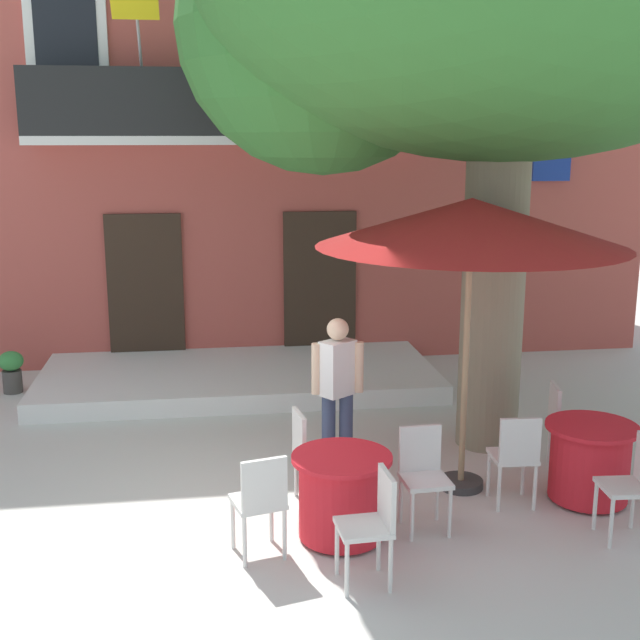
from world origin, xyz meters
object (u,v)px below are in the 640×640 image
object	(u,v)px
cafe_table_middle	(590,462)
ground_planter_left	(11,369)
cafe_chair_near_tree_0	(310,450)
cafe_chair_middle_1	(516,453)
cafe_chair_middle_2	(634,480)
cafe_umbrella	(471,224)
cafe_chair_near_tree_2	(373,520)
cafe_chair_middle_0	(564,421)
cafe_chair_near_tree_3	(423,471)
pedestrian_near_entrance	(337,387)
cafe_chair_near_tree_1	(261,499)
cafe_table_near_tree	(342,496)

from	to	relation	value
cafe_table_middle	ground_planter_left	bearing A→B (deg)	145.48
cafe_chair_near_tree_0	cafe_chair_middle_1	xyz separation A→B (m)	(1.88, -0.35, 0.00)
cafe_chair_middle_2	cafe_umbrella	distance (m)	2.66
ground_planter_left	cafe_chair_near_tree_2	bearing A→B (deg)	-54.52
cafe_chair_near_tree_0	cafe_umbrella	size ratio (longest dim) A/B	0.31
cafe_chair_middle_0	ground_planter_left	bearing A→B (deg)	150.75
cafe_table_middle	ground_planter_left	distance (m)	7.51
cafe_chair_middle_0	cafe_umbrella	distance (m)	2.41
cafe_chair_near_tree_3	cafe_umbrella	size ratio (longest dim) A/B	0.31
cafe_chair_middle_2	cafe_umbrella	xyz separation A→B (m)	(-1.13, 1.21, 2.08)
cafe_table_middle	ground_planter_left	world-z (taller)	cafe_table_middle
cafe_chair_middle_1	ground_planter_left	bearing A→B (deg)	141.73
cafe_umbrella	pedestrian_near_entrance	xyz separation A→B (m)	(-1.16, 0.50, -1.68)
cafe_chair_near_tree_0	cafe_chair_middle_1	world-z (taller)	same
cafe_chair_near_tree_1	cafe_chair_middle_0	world-z (taller)	same
cafe_chair_near_tree_3	cafe_umbrella	world-z (taller)	cafe_umbrella
cafe_table_middle	cafe_chair_middle_0	world-z (taller)	cafe_chair_middle_0
cafe_chair_near_tree_1	cafe_chair_near_tree_3	world-z (taller)	same
cafe_chair_middle_2	pedestrian_near_entrance	bearing A→B (deg)	143.25
cafe_table_near_tree	cafe_chair_middle_2	size ratio (longest dim) A/B	0.95
cafe_chair_near_tree_3	pedestrian_near_entrance	distance (m)	1.43
cafe_chair_near_tree_3	cafe_chair_middle_2	size ratio (longest dim) A/B	1.00
cafe_table_near_tree	cafe_chair_near_tree_1	xyz separation A→B (m)	(-0.71, -0.25, 0.14)
cafe_chair_near_tree_3	cafe_chair_middle_0	distance (m)	2.07
cafe_chair_middle_1	pedestrian_near_entrance	xyz separation A→B (m)	(-1.52, 0.99, 0.40)
ground_planter_left	cafe_chair_near_tree_3	bearing A→B (deg)	-45.47
cafe_chair_near_tree_3	cafe_chair_middle_2	world-z (taller)	same
cafe_chair_middle_2	cafe_chair_near_tree_3	bearing A→B (deg)	165.29
cafe_chair_near_tree_0	cafe_chair_middle_1	distance (m)	1.91
cafe_table_near_tree	cafe_chair_near_tree_1	bearing A→B (deg)	-160.40
cafe_chair_middle_2	cafe_chair_near_tree_1	bearing A→B (deg)	178.41
cafe_chair_middle_1	cafe_chair_near_tree_3	bearing A→B (deg)	-164.35
cafe_chair_near_tree_0	cafe_chair_near_tree_3	xyz separation A→B (m)	(0.92, -0.62, 0.00)
ground_planter_left	pedestrian_near_entrance	distance (m)	5.16
cafe_chair_near_tree_3	cafe_table_middle	distance (m)	1.74
cafe_table_near_tree	cafe_chair_near_tree_3	bearing A→B (deg)	8.63
cafe_chair_near_tree_2	cafe_chair_near_tree_1	bearing A→B (deg)	149.45
cafe_umbrella	cafe_chair_near_tree_2	bearing A→B (deg)	-127.24
cafe_chair_near_tree_0	cafe_table_near_tree	bearing A→B (deg)	-76.29
cafe_table_near_tree	cafe_table_middle	world-z (taller)	same
cafe_chair_near_tree_0	pedestrian_near_entrance	xyz separation A→B (m)	(0.36, 0.64, 0.40)
cafe_umbrella	cafe_chair_middle_0	bearing A→B (deg)	14.08
cafe_chair_near_tree_2	cafe_chair_near_tree_3	distance (m)	1.06
cafe_table_near_tree	cafe_table_middle	distance (m)	2.49
cafe_table_middle	cafe_chair_near_tree_2	bearing A→B (deg)	-153.62
cafe_chair_near_tree_3	cafe_umbrella	bearing A→B (deg)	51.45
cafe_chair_middle_2	ground_planter_left	size ratio (longest dim) A/B	1.59
cafe_chair_middle_1	cafe_chair_middle_2	xyz separation A→B (m)	(0.78, -0.72, 0.00)
cafe_table_near_tree	cafe_chair_middle_1	bearing A→B (deg)	12.62
cafe_chair_near_tree_2	pedestrian_near_entrance	world-z (taller)	pedestrian_near_entrance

